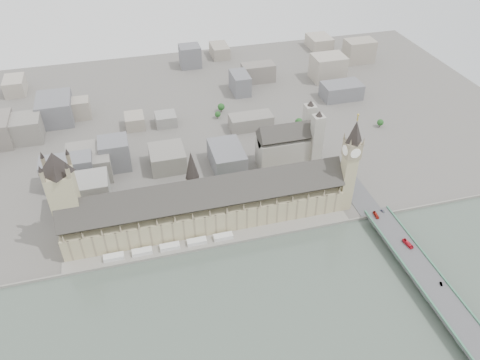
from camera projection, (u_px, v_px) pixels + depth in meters
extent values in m
plane|color=#595651|center=(211.00, 236.00, 441.14)|extent=(900.00, 900.00, 0.00)
cube|color=gray|center=(215.00, 246.00, 428.73)|extent=(600.00, 1.50, 3.00)
cube|color=gray|center=(213.00, 241.00, 434.78)|extent=(270.00, 15.00, 2.00)
cube|color=silver|center=(114.00, 257.00, 414.87)|extent=(18.00, 7.00, 4.00)
cube|color=silver|center=(142.00, 252.00, 420.00)|extent=(18.00, 7.00, 4.00)
cube|color=silver|center=(170.00, 247.00, 425.13)|extent=(18.00, 7.00, 4.00)
cube|color=silver|center=(197.00, 241.00, 430.26)|extent=(18.00, 7.00, 4.00)
cube|color=silver|center=(223.00, 237.00, 435.39)|extent=(18.00, 7.00, 4.00)
cube|color=tan|center=(206.00, 213.00, 448.86)|extent=(265.00, 40.00, 25.00)
cube|color=#302E2B|center=(205.00, 195.00, 435.12)|extent=(265.00, 40.73, 40.73)
cube|color=tan|center=(346.00, 182.00, 456.72)|extent=(12.00, 12.00, 62.00)
cube|color=#83705A|center=(352.00, 149.00, 432.99)|extent=(14.00, 14.00, 16.00)
cylinder|color=white|center=(359.00, 148.00, 434.47)|extent=(0.60, 10.00, 10.00)
cylinder|color=white|center=(345.00, 150.00, 431.51)|extent=(0.60, 10.00, 10.00)
cylinder|color=white|center=(349.00, 145.00, 438.51)|extent=(10.00, 0.60, 10.00)
cylinder|color=white|center=(356.00, 153.00, 427.47)|extent=(10.00, 0.60, 10.00)
cone|color=black|center=(355.00, 132.00, 421.42)|extent=(17.00, 17.00, 22.00)
cylinder|color=gold|center=(358.00, 118.00, 412.90)|extent=(1.00, 1.00, 6.00)
sphere|color=gold|center=(358.00, 115.00, 410.77)|extent=(2.00, 2.00, 2.00)
cone|color=#83705A|center=(357.00, 134.00, 432.00)|extent=(2.40, 2.40, 8.00)
cone|color=#83705A|center=(344.00, 136.00, 429.33)|extent=(2.40, 2.40, 8.00)
cone|color=#83705A|center=(364.00, 141.00, 422.04)|extent=(2.40, 2.40, 8.00)
cone|color=#83705A|center=(351.00, 143.00, 419.37)|extent=(2.40, 2.40, 8.00)
cube|color=tan|center=(68.00, 209.00, 411.68)|extent=(23.00, 23.00, 80.00)
cone|color=black|center=(54.00, 163.00, 381.25)|extent=(30.00, 30.00, 20.00)
cylinder|color=#83705A|center=(193.00, 186.00, 432.84)|extent=(12.00, 12.00, 20.00)
cone|color=black|center=(191.00, 165.00, 418.24)|extent=(13.00, 13.00, 28.00)
cube|color=#474749|center=(415.00, 267.00, 404.20)|extent=(25.00, 325.00, 10.25)
cube|color=gray|center=(284.00, 151.00, 525.15)|extent=(60.00, 28.00, 34.00)
cube|color=#302E2B|center=(285.00, 134.00, 511.77)|extent=(60.00, 28.28, 28.28)
cube|color=gray|center=(308.00, 130.00, 531.79)|extent=(12.00, 12.00, 64.00)
cube|color=gray|center=(316.00, 141.00, 513.40)|extent=(12.00, 12.00, 64.00)
imported|color=#AD1E13|center=(376.00, 215.00, 447.92)|extent=(3.02, 9.94, 2.73)
imported|color=red|center=(408.00, 244.00, 416.97)|extent=(4.72, 12.40, 3.37)
imported|color=gray|center=(441.00, 284.00, 381.93)|extent=(2.75, 4.43, 1.38)
imported|color=gray|center=(382.00, 211.00, 453.48)|extent=(3.45, 5.20, 1.40)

